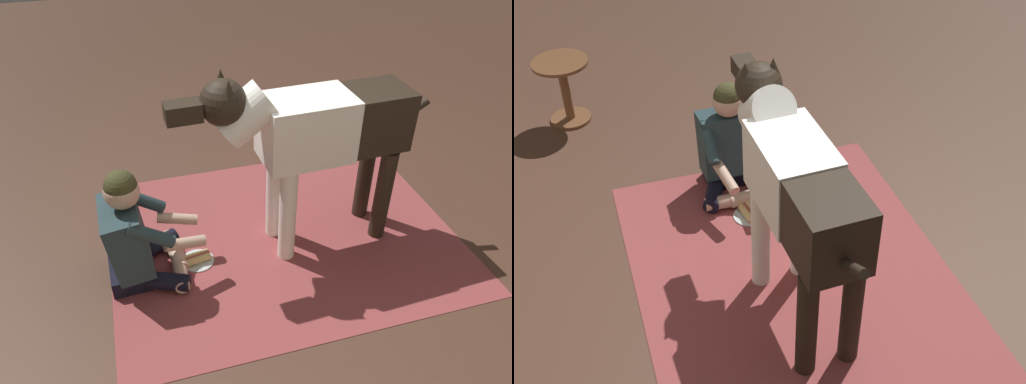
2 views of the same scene
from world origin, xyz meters
TOP-DOWN VIEW (x-y plane):
  - ground_plane at (0.00, 0.00)m, footprint 14.13×14.13m
  - area_rug at (0.09, 0.08)m, footprint 2.42×1.89m
  - person_sitting_on_floor at (1.10, 0.19)m, footprint 0.63×0.58m
  - large_dog at (-0.07, 0.15)m, footprint 1.70×0.39m
  - hot_dog_on_plate at (0.73, 0.18)m, footprint 0.22×0.22m

SIDE VIEW (x-z plane):
  - ground_plane at x=0.00m, z-range 0.00..0.00m
  - area_rug at x=0.09m, z-range 0.00..0.01m
  - hot_dog_on_plate at x=0.73m, z-range 0.00..0.06m
  - person_sitting_on_floor at x=1.10m, z-range -0.07..0.74m
  - large_dog at x=-0.07m, z-range 0.20..1.50m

